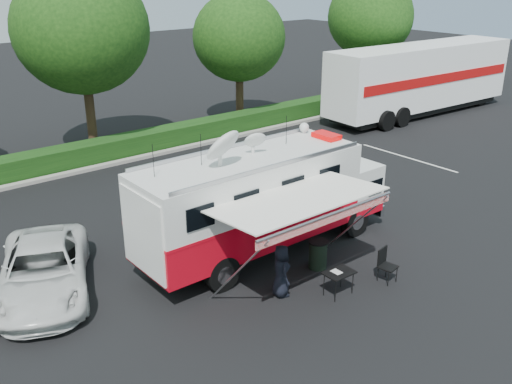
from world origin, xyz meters
The scene contains 11 objects.
ground_plane centered at (0.00, 0.00, 0.00)m, with size 120.00×120.00×0.00m, color black.
back_border centered at (1.14, 12.90, 5.00)m, with size 60.00×6.14×8.87m.
stall_lines centered at (-0.50, 3.00, 0.00)m, with size 24.12×5.50×0.01m.
command_truck centered at (-0.08, 0.00, 1.82)m, with size 8.83×2.43×4.24m.
awning centered at (-0.87, -2.53, 2.73)m, with size 4.82×2.50×2.91m.
white_suv centered at (-6.49, 1.98, 0.00)m, with size 2.38×5.16×1.43m, color silver.
person centered at (-1.40, -2.32, 0.00)m, with size 0.75×0.49×1.54m, color black.
folding_table centered at (-0.14, -3.33, 0.68)m, with size 0.87×0.63×0.73m.
folding_chair centered at (1.50, -3.63, 0.60)m, with size 0.55×0.58×1.01m.
trash_bin centered at (0.51, -1.86, 0.45)m, with size 0.60×0.60×0.90m.
semi_trailer centered at (19.07, 7.99, 2.22)m, with size 13.79×3.61×4.21m.
Camera 1 is at (-10.72, -12.62, 8.69)m, focal length 40.00 mm.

